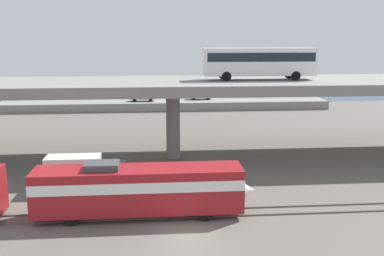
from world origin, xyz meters
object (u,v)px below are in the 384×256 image
object	(u,v)px
service_truck_west	(84,171)
parked_car_3	(201,95)
parked_car_1	(85,94)
parked_car_0	(263,93)
train_locomotive	(149,187)
transit_bus_on_overpass	(259,61)
parked_car_2	(143,97)

from	to	relation	value
service_truck_west	parked_car_3	bearing A→B (deg)	71.55
parked_car_1	parked_car_0	bearing A→B (deg)	-0.28
train_locomotive	service_truck_west	distance (m)	8.40
transit_bus_on_overpass	parked_car_0	size ratio (longest dim) A/B	2.72
transit_bus_on_overpass	parked_car_1	distance (m)	45.47
service_truck_west	parked_car_2	world-z (taller)	service_truck_west
transit_bus_on_overpass	service_truck_west	size ratio (longest dim) A/B	1.76
train_locomotive	service_truck_west	xyz separation A→B (m)	(-5.66, 6.18, -0.56)
train_locomotive	parked_car_1	bearing A→B (deg)	103.32
transit_bus_on_overpass	parked_car_0	bearing A→B (deg)	75.08
service_truck_west	parked_car_1	size ratio (longest dim) A/B	1.64
service_truck_west	parked_car_1	distance (m)	47.79
train_locomotive	parked_car_1	xyz separation A→B (m)	(-12.66, 53.45, 0.12)
service_truck_west	parked_car_0	xyz separation A→B (m)	(27.39, 47.11, 0.68)
parked_car_0	parked_car_1	world-z (taller)	same
parked_car_3	parked_car_2	bearing A→B (deg)	8.00
parked_car_2	parked_car_3	world-z (taller)	same
parked_car_1	parked_car_3	distance (m)	21.96
transit_bus_on_overpass	service_truck_west	distance (m)	21.92
parked_car_1	parked_car_2	world-z (taller)	same
train_locomotive	parked_car_3	world-z (taller)	train_locomotive
parked_car_1	parked_car_2	bearing A→B (deg)	-22.47
transit_bus_on_overpass	parked_car_2	distance (m)	36.47
train_locomotive	service_truck_west	world-z (taller)	train_locomotive
train_locomotive	parked_car_1	distance (m)	54.93
train_locomotive	transit_bus_on_overpass	xyz separation A→B (m)	(11.79, 16.01, 8.33)
train_locomotive	parked_car_2	bearing A→B (deg)	91.94
parked_car_1	parked_car_2	size ratio (longest dim) A/B	0.90
transit_bus_on_overpass	parked_car_1	size ratio (longest dim) A/B	2.90
transit_bus_on_overpass	parked_car_1	bearing A→B (deg)	123.14
parked_car_2	parked_car_3	xyz separation A→B (m)	(10.75, 1.51, 0.00)
parked_car_3	train_locomotive	bearing A→B (deg)	79.78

